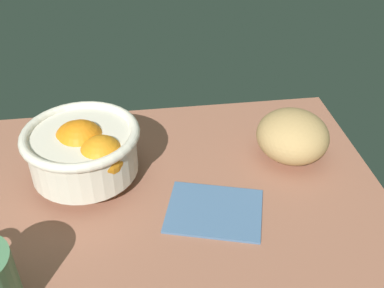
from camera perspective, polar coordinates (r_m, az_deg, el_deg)
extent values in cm
cube|color=#975F48|center=(76.16, -2.95, -7.95)|extent=(71.76, 57.44, 3.00)
cylinder|color=beige|center=(80.55, -12.75, -3.66)|extent=(8.26, 8.26, 2.13)
cylinder|color=beige|center=(77.73, -13.20, -1.00)|extent=(17.40, 17.40, 7.20)
torus|color=beige|center=(75.68, -13.57, 1.18)|extent=(19.00, 19.00, 1.60)
sphere|color=orange|center=(77.36, -13.93, 0.18)|extent=(7.31, 7.31, 7.31)
sphere|color=orange|center=(73.17, -10.98, -1.68)|extent=(7.29, 7.29, 7.29)
sphere|color=orange|center=(76.72, -13.37, 0.04)|extent=(7.90, 7.90, 7.90)
sphere|color=orange|center=(76.73, -13.37, 0.03)|extent=(7.82, 7.82, 7.82)
ellipsoid|color=tan|center=(83.77, 12.23, 0.98)|extent=(14.60, 14.90, 8.72)
cube|color=#46678E|center=(73.24, 2.77, -8.07)|extent=(17.36, 15.24, 0.82)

